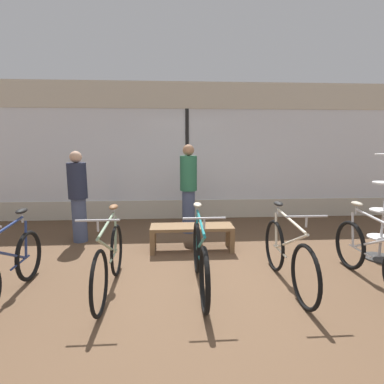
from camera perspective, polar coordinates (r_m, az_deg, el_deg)
The scene contains 11 objects.
ground_plane at distance 4.18m, azimuth 1.42°, elevation -16.56°, with size 24.00×24.00×0.00m, color brown.
shop_back_wall at distance 7.14m, azimuth -0.95°, elevation 7.89°, with size 12.00×0.08×3.20m.
bicycle_far_left at distance 4.21m, azimuth -31.53°, elevation -12.29°, with size 0.46×1.69×1.02m.
bicycle_left at distance 3.91m, azimuth -15.48°, elevation -12.44°, with size 0.46×1.70×1.04m.
bicycle_center at distance 3.85m, azimuth 1.55°, elevation -12.52°, with size 0.46×1.75×1.04m.
bicycle_right at distance 4.09m, azimuth 17.73°, elevation -11.48°, with size 0.46×1.75×1.05m.
bicycle_far_right at distance 4.58m, azimuth 31.25°, elevation -10.35°, with size 0.46×1.77×1.04m.
accessory_rack at distance 5.55m, azimuth 32.68°, elevation -3.66°, with size 0.48×0.48×1.75m.
display_bench at distance 5.13m, azimuth -0.03°, elevation -7.26°, with size 1.40×0.44×0.44m.
customer_near_rack at distance 6.03m, azimuth -0.67°, elevation 1.02°, with size 0.48×0.48×1.79m.
customer_by_window at distance 5.85m, azimuth -20.89°, elevation -0.52°, with size 0.44×0.44×1.68m.
Camera 1 is at (-0.34, -3.74, 1.83)m, focal length 28.00 mm.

